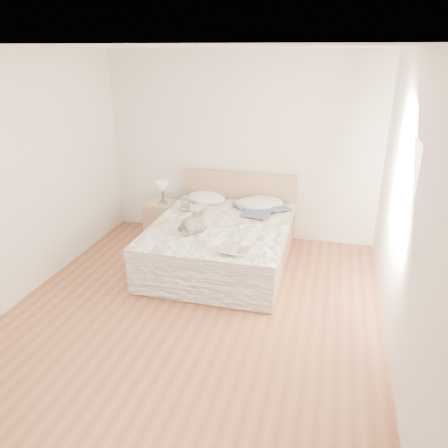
{
  "coord_description": "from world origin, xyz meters",
  "views": [
    {
      "loc": [
        1.34,
        -3.92,
        2.68
      ],
      "look_at": [
        0.06,
        1.05,
        0.62
      ],
      "focal_mm": 35.0,
      "sensor_mm": 36.0,
      "label": 1
    }
  ],
  "objects_px": {
    "table_lamp": "(162,188)",
    "childrens_book": "(235,250)",
    "teddy_bear": "(190,228)",
    "photo_book": "(191,208)",
    "nightstand": "(162,220)",
    "bed": "(222,242)"
  },
  "relations": [
    {
      "from": "bed",
      "to": "childrens_book",
      "type": "height_order",
      "value": "bed"
    },
    {
      "from": "table_lamp",
      "to": "teddy_bear",
      "type": "distance_m",
      "value": 1.31
    },
    {
      "from": "photo_book",
      "to": "teddy_bear",
      "type": "distance_m",
      "value": 0.81
    },
    {
      "from": "bed",
      "to": "photo_book",
      "type": "height_order",
      "value": "bed"
    },
    {
      "from": "nightstand",
      "to": "teddy_bear",
      "type": "bearing_deg",
      "value": -52.9
    },
    {
      "from": "table_lamp",
      "to": "childrens_book",
      "type": "distance_m",
      "value": 2.07
    },
    {
      "from": "table_lamp",
      "to": "childrens_book",
      "type": "relative_size",
      "value": 0.89
    },
    {
      "from": "table_lamp",
      "to": "photo_book",
      "type": "relative_size",
      "value": 0.9
    },
    {
      "from": "nightstand",
      "to": "table_lamp",
      "type": "distance_m",
      "value": 0.51
    },
    {
      "from": "photo_book",
      "to": "teddy_bear",
      "type": "relative_size",
      "value": 1.04
    },
    {
      "from": "bed",
      "to": "nightstand",
      "type": "xyz_separation_m",
      "value": [
        -1.1,
        0.61,
        -0.03
      ]
    },
    {
      "from": "nightstand",
      "to": "childrens_book",
      "type": "relative_size",
      "value": 1.54
    },
    {
      "from": "childrens_book",
      "to": "bed",
      "type": "bearing_deg",
      "value": 111.66
    },
    {
      "from": "childrens_book",
      "to": "nightstand",
      "type": "bearing_deg",
      "value": 133.07
    },
    {
      "from": "photo_book",
      "to": "childrens_book",
      "type": "height_order",
      "value": "photo_book"
    },
    {
      "from": "table_lamp",
      "to": "childrens_book",
      "type": "xyz_separation_m",
      "value": [
        1.44,
        -1.47,
        -0.16
      ]
    },
    {
      "from": "childrens_book",
      "to": "teddy_bear",
      "type": "xyz_separation_m",
      "value": [
        -0.67,
        0.42,
        0.02
      ]
    },
    {
      "from": "teddy_bear",
      "to": "nightstand",
      "type": "bearing_deg",
      "value": 139.02
    },
    {
      "from": "nightstand",
      "to": "childrens_book",
      "type": "height_order",
      "value": "childrens_book"
    },
    {
      "from": "nightstand",
      "to": "photo_book",
      "type": "relative_size",
      "value": 1.56
    },
    {
      "from": "nightstand",
      "to": "teddy_bear",
      "type": "height_order",
      "value": "teddy_bear"
    },
    {
      "from": "bed",
      "to": "childrens_book",
      "type": "relative_size",
      "value": 5.91
    }
  ]
}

